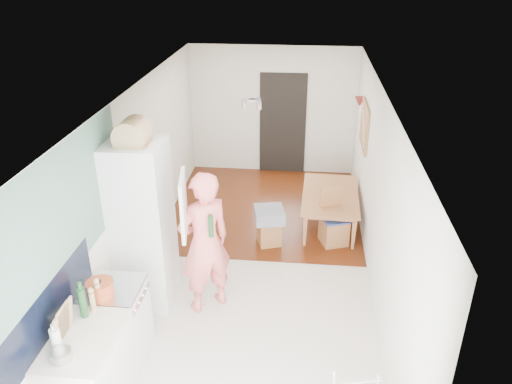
% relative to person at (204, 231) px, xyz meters
% --- Properties ---
extents(room_shell, '(3.20, 7.00, 2.50)m').
position_rel_person_xyz_m(room_shell, '(0.50, 0.85, 0.16)').
color(room_shell, beige).
rests_on(room_shell, ground).
extents(floor, '(3.20, 7.00, 0.01)m').
position_rel_person_xyz_m(floor, '(0.50, 0.85, -1.09)').
color(floor, beige).
rests_on(floor, ground).
extents(wood_floor_overlay, '(3.20, 3.30, 0.01)m').
position_rel_person_xyz_m(wood_floor_overlay, '(0.50, 2.70, -1.08)').
color(wood_floor_overlay, '#5D1B0A').
rests_on(wood_floor_overlay, room_shell).
extents(sage_wall_panel, '(0.02, 3.00, 1.30)m').
position_rel_person_xyz_m(sage_wall_panel, '(-1.09, -1.15, 0.76)').
color(sage_wall_panel, slate).
rests_on(sage_wall_panel, room_shell).
extents(tile_splashback, '(0.02, 1.90, 0.50)m').
position_rel_person_xyz_m(tile_splashback, '(-1.09, -1.70, 0.06)').
color(tile_splashback, black).
rests_on(tile_splashback, room_shell).
extents(doorway_recess, '(0.90, 0.04, 2.00)m').
position_rel_person_xyz_m(doorway_recess, '(0.70, 4.33, -0.09)').
color(doorway_recess, black).
rests_on(doorway_recess, room_shell).
extents(base_cabinet, '(0.60, 0.90, 0.86)m').
position_rel_person_xyz_m(base_cabinet, '(-0.80, -1.70, -0.66)').
color(base_cabinet, silver).
rests_on(base_cabinet, room_shell).
extents(worktop, '(0.62, 0.92, 0.06)m').
position_rel_person_xyz_m(worktop, '(-0.80, -1.70, -0.20)').
color(worktop, silver).
rests_on(worktop, room_shell).
extents(range_cooker, '(0.60, 0.60, 0.88)m').
position_rel_person_xyz_m(range_cooker, '(-0.80, -0.95, -0.65)').
color(range_cooker, silver).
rests_on(range_cooker, room_shell).
extents(cooker_top, '(0.60, 0.60, 0.04)m').
position_rel_person_xyz_m(cooker_top, '(-0.80, -0.95, -0.19)').
color(cooker_top, '#B9BABC').
rests_on(cooker_top, room_shell).
extents(fridge_housing, '(0.66, 0.66, 2.15)m').
position_rel_person_xyz_m(fridge_housing, '(-0.77, 0.07, -0.02)').
color(fridge_housing, silver).
rests_on(fridge_housing, room_shell).
extents(fridge_door, '(0.14, 0.56, 0.70)m').
position_rel_person_xyz_m(fridge_door, '(-0.16, -0.23, 0.46)').
color(fridge_door, silver).
rests_on(fridge_door, room_shell).
extents(fridge_interior, '(0.02, 0.52, 0.66)m').
position_rel_person_xyz_m(fridge_interior, '(-0.46, 0.07, 0.46)').
color(fridge_interior, white).
rests_on(fridge_interior, room_shell).
extents(pinboard, '(0.03, 0.90, 0.70)m').
position_rel_person_xyz_m(pinboard, '(2.08, 2.75, 0.46)').
color(pinboard, tan).
rests_on(pinboard, room_shell).
extents(pinboard_frame, '(0.00, 0.94, 0.74)m').
position_rel_person_xyz_m(pinboard_frame, '(2.06, 2.75, 0.46)').
color(pinboard_frame, '#915B3A').
rests_on(pinboard_frame, room_shell).
extents(wall_sconce, '(0.18, 0.18, 0.16)m').
position_rel_person_xyz_m(wall_sconce, '(2.04, 3.40, 0.66)').
color(wall_sconce, maroon).
rests_on(wall_sconce, room_shell).
extents(person, '(0.95, 0.90, 2.18)m').
position_rel_person_xyz_m(person, '(0.00, 0.00, 0.00)').
color(person, '#F16F6C').
rests_on(person, floor).
extents(dining_table, '(0.79, 1.37, 0.47)m').
position_rel_person_xyz_m(dining_table, '(1.62, 2.23, -0.85)').
color(dining_table, '#915B3A').
rests_on(dining_table, floor).
extents(dining_chair, '(0.47, 0.47, 0.88)m').
position_rel_person_xyz_m(dining_chair, '(1.64, 1.66, -0.65)').
color(dining_chair, '#915B3A').
rests_on(dining_chair, floor).
extents(stool, '(0.41, 0.41, 0.42)m').
position_rel_person_xyz_m(stool, '(0.66, 1.55, -0.88)').
color(stool, '#915B3A').
rests_on(stool, floor).
extents(grey_drape, '(0.51, 0.51, 0.19)m').
position_rel_person_xyz_m(grey_drape, '(0.66, 1.52, -0.57)').
color(grey_drape, slate).
rests_on(grey_drape, stool).
extents(bread_bin, '(0.42, 0.40, 0.20)m').
position_rel_person_xyz_m(bread_bin, '(-0.75, 0.04, 1.16)').
color(bread_bin, tan).
rests_on(bread_bin, fridge_housing).
extents(red_casserole, '(0.32, 0.32, 0.16)m').
position_rel_person_xyz_m(red_casserole, '(-0.86, -1.08, -0.09)').
color(red_casserole, '#BB4623').
rests_on(red_casserole, cooker_top).
extents(steel_pan, '(0.22, 0.22, 0.09)m').
position_rel_person_xyz_m(steel_pan, '(-0.86, -1.97, -0.13)').
color(steel_pan, '#B9BABC').
rests_on(steel_pan, worktop).
extents(held_bottle, '(0.06, 0.06, 0.28)m').
position_rel_person_xyz_m(held_bottle, '(0.11, -0.14, 0.16)').
color(held_bottle, '#19411E').
rests_on(held_bottle, person).
extents(bottle_a, '(0.09, 0.09, 0.32)m').
position_rel_person_xyz_m(bottle_a, '(-0.89, -1.40, -0.01)').
color(bottle_a, '#19411E').
rests_on(bottle_a, worktop).
extents(bottle_b, '(0.07, 0.07, 0.27)m').
position_rel_person_xyz_m(bottle_b, '(-0.93, -1.32, -0.04)').
color(bottle_b, '#19411E').
rests_on(bottle_b, worktop).
extents(bottle_c, '(0.11, 0.11, 0.22)m').
position_rel_person_xyz_m(bottle_c, '(-0.95, -1.85, -0.06)').
color(bottle_c, silver).
rests_on(bottle_c, worktop).
extents(pepper_mill_front, '(0.06, 0.06, 0.21)m').
position_rel_person_xyz_m(pepper_mill_front, '(-0.84, -1.31, -0.07)').
color(pepper_mill_front, tan).
rests_on(pepper_mill_front, worktop).
extents(pepper_mill_back, '(0.07, 0.07, 0.21)m').
position_rel_person_xyz_m(pepper_mill_back, '(-0.84, -1.17, -0.07)').
color(pepper_mill_back, tan).
rests_on(pepper_mill_back, worktop).
extents(chopping_boards, '(0.11, 0.25, 0.34)m').
position_rel_person_xyz_m(chopping_boards, '(-0.95, -1.70, -0.00)').
color(chopping_boards, tan).
rests_on(chopping_boards, worktop).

